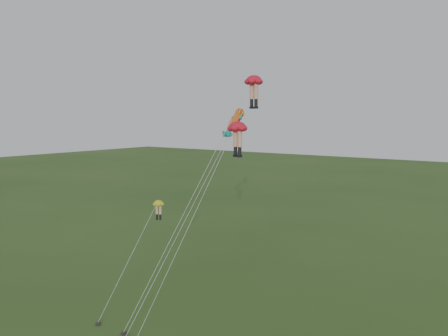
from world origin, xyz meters
The scene contains 5 objects.
ground centered at (0.00, 0.00, 0.00)m, with size 300.00×300.00×0.00m, color #284819.
legs_kite_red_high centered at (1.83, 9.92, 18.03)m, with size 4.15×13.19×18.87m.
legs_kite_red_mid centered at (3.18, 5.66, 14.33)m, with size 3.73×9.50×15.10m.
legs_kite_yellow centered at (-3.89, 4.21, 7.82)m, with size 1.27×7.29×8.54m.
fish_kite centered at (-0.62, 10.85, 15.01)m, with size 0.92×15.19×16.43m.
Camera 1 is at (24.59, -25.20, 15.61)m, focal length 40.00 mm.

